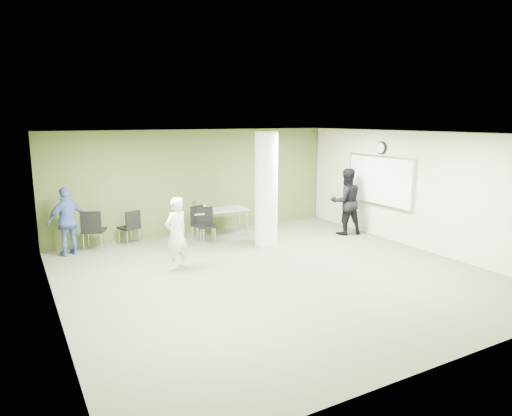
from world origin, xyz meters
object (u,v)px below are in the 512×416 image
man_black (346,202)px  chair_back_left (93,227)px  woman_white (176,233)px  man_blue (68,221)px  folding_table (218,211)px

man_black → chair_back_left: bearing=-0.4°
woman_white → man_blue: 2.82m
folding_table → chair_back_left: (-3.15, 0.13, -0.10)m
folding_table → man_blue: bearing=-176.5°
folding_table → woman_white: 2.78m
folding_table → chair_back_left: chair_back_left is taller
folding_table → man_blue: 3.69m
chair_back_left → folding_table: bearing=-158.0°
chair_back_left → woman_white: size_ratio=0.65×
folding_table → woman_white: size_ratio=1.04×
folding_table → man_blue: (-3.69, 0.08, 0.11)m
chair_back_left → man_blue: (-0.54, -0.05, 0.21)m
folding_table → man_black: (3.11, -1.46, 0.22)m
man_black → man_blue: bearing=1.1°
folding_table → man_blue: size_ratio=1.00×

